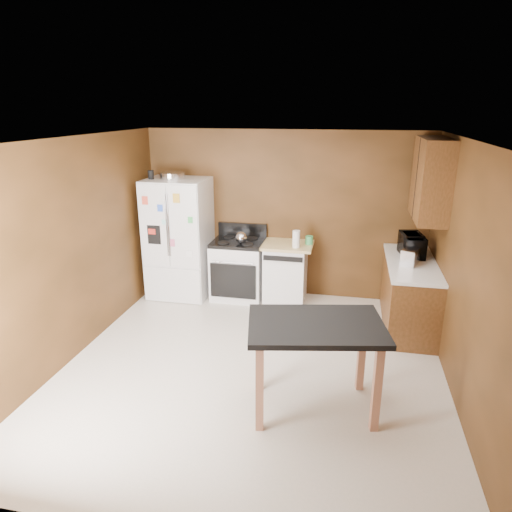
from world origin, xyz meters
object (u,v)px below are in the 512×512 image
(refrigerator, at_px, (179,238))
(toaster, at_px, (410,257))
(microwave, at_px, (412,246))
(dishwasher, at_px, (286,272))
(paper_towel, at_px, (296,239))
(green_canister, at_px, (309,240))
(kettle, at_px, (241,238))
(island, at_px, (316,337))
(gas_range, at_px, (238,268))
(roasting_pan, at_px, (172,176))
(pen_cup, at_px, (151,175))

(refrigerator, bearing_deg, toaster, -9.14)
(microwave, relative_size, dishwasher, 0.54)
(paper_towel, relative_size, green_canister, 2.02)
(microwave, relative_size, refrigerator, 0.27)
(kettle, height_order, paper_towel, paper_towel)
(paper_towel, bearing_deg, island, -78.62)
(microwave, bearing_deg, paper_towel, 77.42)
(paper_towel, height_order, microwave, microwave)
(toaster, distance_m, gas_range, 2.52)
(roasting_pan, height_order, refrigerator, roasting_pan)
(paper_towel, xyz_separation_m, toaster, (1.50, -0.47, -0.01))
(pen_cup, distance_m, microwave, 3.80)
(kettle, xyz_separation_m, gas_range, (-0.08, 0.11, -0.52))
(kettle, bearing_deg, toaster, -11.65)
(kettle, relative_size, island, 0.12)
(pen_cup, distance_m, refrigerator, 1.03)
(pen_cup, xyz_separation_m, microwave, (3.70, -0.06, -0.83))
(green_canister, distance_m, dishwasher, 0.60)
(pen_cup, height_order, microwave, pen_cup)
(kettle, relative_size, gas_range, 0.16)
(pen_cup, distance_m, kettle, 1.60)
(toaster, height_order, refrigerator, refrigerator)
(kettle, bearing_deg, dishwasher, 12.20)
(pen_cup, height_order, refrigerator, pen_cup)
(toaster, height_order, island, toaster)
(kettle, xyz_separation_m, island, (1.29, -2.40, -0.21))
(green_canister, bearing_deg, kettle, -168.81)
(gas_range, xyz_separation_m, island, (1.37, -2.52, 0.31))
(toaster, bearing_deg, refrigerator, -167.69)
(roasting_pan, height_order, island, roasting_pan)
(paper_towel, bearing_deg, refrigerator, 178.13)
(roasting_pan, relative_size, green_canister, 3.05)
(paper_towel, xyz_separation_m, island, (0.48, -2.40, -0.24))
(roasting_pan, height_order, microwave, roasting_pan)
(pen_cup, relative_size, green_canister, 1.04)
(pen_cup, relative_size, toaster, 0.45)
(kettle, bearing_deg, island, -61.78)
(toaster, bearing_deg, gas_range, -172.46)
(paper_towel, height_order, refrigerator, refrigerator)
(kettle, distance_m, green_canister, 0.99)
(roasting_pan, relative_size, refrigerator, 0.21)
(toaster, distance_m, island, 2.19)
(dishwasher, bearing_deg, toaster, -20.26)
(gas_range, bearing_deg, pen_cup, -173.56)
(kettle, xyz_separation_m, refrigerator, (-0.99, 0.05, -0.09))
(pen_cup, bearing_deg, gas_range, 6.44)
(pen_cup, relative_size, paper_towel, 0.52)
(kettle, distance_m, paper_towel, 0.81)
(roasting_pan, bearing_deg, paper_towel, -2.71)
(microwave, distance_m, island, 2.56)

